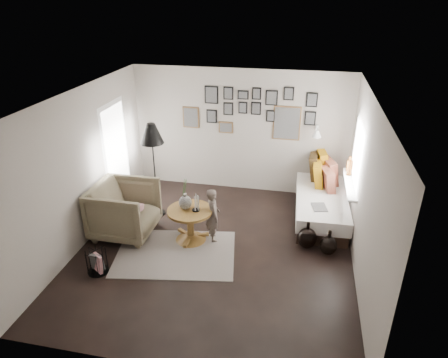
% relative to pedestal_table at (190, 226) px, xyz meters
% --- Properties ---
extents(ground, '(4.80, 4.80, 0.00)m').
position_rel_pedestal_table_xyz_m(ground, '(0.48, -0.20, -0.28)').
color(ground, black).
rests_on(ground, ground).
extents(wall_back, '(4.50, 0.00, 4.50)m').
position_rel_pedestal_table_xyz_m(wall_back, '(0.48, 2.20, 1.02)').
color(wall_back, gray).
rests_on(wall_back, ground).
extents(wall_front, '(4.50, 0.00, 4.50)m').
position_rel_pedestal_table_xyz_m(wall_front, '(0.48, -2.60, 1.02)').
color(wall_front, gray).
rests_on(wall_front, ground).
extents(wall_left, '(0.00, 4.80, 4.80)m').
position_rel_pedestal_table_xyz_m(wall_left, '(-1.77, -0.20, 1.02)').
color(wall_left, gray).
rests_on(wall_left, ground).
extents(wall_right, '(0.00, 4.80, 4.80)m').
position_rel_pedestal_table_xyz_m(wall_right, '(2.73, -0.20, 1.02)').
color(wall_right, gray).
rests_on(wall_right, ground).
extents(ceiling, '(4.80, 4.80, 0.00)m').
position_rel_pedestal_table_xyz_m(ceiling, '(0.48, -0.20, 2.32)').
color(ceiling, white).
rests_on(ceiling, wall_back).
extents(door_left, '(0.00, 2.14, 2.14)m').
position_rel_pedestal_table_xyz_m(door_left, '(-1.75, 1.00, 0.77)').
color(door_left, white).
rests_on(door_left, wall_left).
extents(window_right, '(0.15, 1.32, 1.30)m').
position_rel_pedestal_table_xyz_m(window_right, '(2.66, 1.14, 0.65)').
color(window_right, white).
rests_on(window_right, wall_right).
extents(gallery_wall, '(2.74, 0.03, 1.08)m').
position_rel_pedestal_table_xyz_m(gallery_wall, '(0.77, 2.18, 1.46)').
color(gallery_wall, brown).
rests_on(gallery_wall, wall_back).
extents(wall_sconce, '(0.18, 0.36, 0.16)m').
position_rel_pedestal_table_xyz_m(wall_sconce, '(2.03, 1.93, 1.18)').
color(wall_sconce, white).
rests_on(wall_sconce, wall_back).
extents(rug, '(2.14, 1.66, 0.01)m').
position_rel_pedestal_table_xyz_m(rug, '(-0.14, -0.44, -0.28)').
color(rug, beige).
rests_on(rug, ground).
extents(pedestal_table, '(0.77, 0.77, 0.61)m').
position_rel_pedestal_table_xyz_m(pedestal_table, '(0.00, 0.00, 0.00)').
color(pedestal_table, brown).
rests_on(pedestal_table, ground).
extents(vase, '(0.22, 0.22, 0.55)m').
position_rel_pedestal_table_xyz_m(vase, '(-0.08, 0.02, 0.50)').
color(vase, black).
rests_on(vase, pedestal_table).
extents(candles, '(0.13, 0.13, 0.29)m').
position_rel_pedestal_table_xyz_m(candles, '(0.11, 0.00, 0.47)').
color(candles, black).
rests_on(candles, pedestal_table).
extents(daybed, '(1.00, 2.24, 1.06)m').
position_rel_pedestal_table_xyz_m(daybed, '(2.22, 1.39, 0.05)').
color(daybed, black).
rests_on(daybed, ground).
extents(magazine_on_daybed, '(0.30, 0.37, 0.02)m').
position_rel_pedestal_table_xyz_m(magazine_on_daybed, '(2.17, 0.74, 0.22)').
color(magazine_on_daybed, black).
rests_on(magazine_on_daybed, daybed).
extents(armchair, '(1.05, 1.03, 0.96)m').
position_rel_pedestal_table_xyz_m(armchair, '(-1.19, -0.02, 0.20)').
color(armchair, brown).
rests_on(armchair, ground).
extents(armchair_cushion, '(0.45, 0.46, 0.20)m').
position_rel_pedestal_table_xyz_m(armchair_cushion, '(-1.16, 0.03, 0.20)').
color(armchair_cushion, beige).
rests_on(armchair_cushion, armchair).
extents(floor_lamp, '(0.43, 0.43, 1.84)m').
position_rel_pedestal_table_xyz_m(floor_lamp, '(-0.89, 0.75, 1.31)').
color(floor_lamp, black).
rests_on(floor_lamp, ground).
extents(magazine_basket, '(0.41, 0.41, 0.39)m').
position_rel_pedestal_table_xyz_m(magazine_basket, '(-1.18, -1.13, -0.09)').
color(magazine_basket, black).
rests_on(magazine_basket, ground).
extents(demijohn_large, '(0.33, 0.33, 0.49)m').
position_rel_pedestal_table_xyz_m(demijohn_large, '(1.99, 0.19, -0.09)').
color(demijohn_large, black).
rests_on(demijohn_large, ground).
extents(demijohn_small, '(0.29, 0.29, 0.44)m').
position_rel_pedestal_table_xyz_m(demijohn_small, '(2.34, 0.07, -0.11)').
color(demijohn_small, black).
rests_on(demijohn_small, ground).
extents(child, '(0.36, 0.42, 0.98)m').
position_rel_pedestal_table_xyz_m(child, '(0.38, 0.10, 0.21)').
color(child, '#564A44').
rests_on(child, ground).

